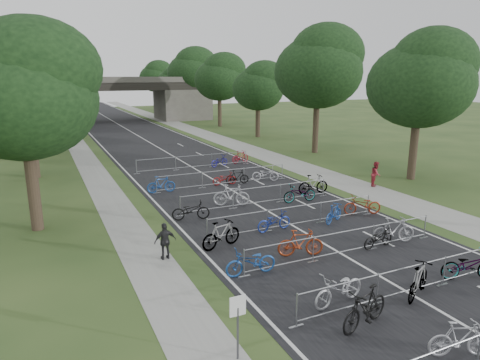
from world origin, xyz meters
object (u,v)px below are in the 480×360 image
object	(u,v)px
park_sign	(238,316)
pedestrian_c	(165,241)
pedestrian_b	(376,174)
overpass_bridge	(113,100)
bike_1	(460,339)

from	to	relation	value
park_sign	pedestrian_c	size ratio (longest dim) A/B	1.19
park_sign	pedestrian_b	size ratio (longest dim) A/B	1.09
overpass_bridge	bike_1	xyz separation A→B (m)	(-1.45, -64.41, -3.01)
pedestrian_b	park_sign	bearing A→B (deg)	-179.34
overpass_bridge	bike_1	size ratio (longest dim) A/B	17.90
pedestrian_b	bike_1	bearing A→B (deg)	-162.84
overpass_bridge	pedestrian_c	world-z (taller)	overpass_bridge
overpass_bridge	pedestrian_b	size ratio (longest dim) A/B	18.47
park_sign	pedestrian_b	bearing A→B (deg)	37.93
overpass_bridge	bike_1	bearing A→B (deg)	-91.29
pedestrian_c	pedestrian_b	bearing A→B (deg)	-162.34
pedestrian_b	pedestrian_c	bearing A→B (deg)	161.68
bike_1	pedestrian_c	size ratio (longest dim) A/B	1.13
bike_1	pedestrian_c	distance (m)	10.81
bike_1	pedestrian_b	world-z (taller)	pedestrian_b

